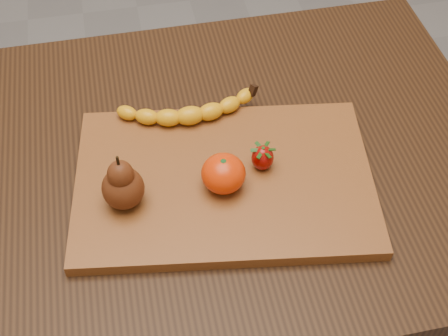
{
  "coord_description": "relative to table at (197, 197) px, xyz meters",
  "views": [
    {
      "loc": [
        -0.09,
        -0.65,
        1.51
      ],
      "look_at": [
        0.04,
        -0.06,
        0.8
      ],
      "focal_mm": 50.0,
      "sensor_mm": 36.0,
      "label": 1
    }
  ],
  "objects": [
    {
      "name": "table",
      "position": [
        0.0,
        0.0,
        0.0
      ],
      "size": [
        1.0,
        0.7,
        0.76
      ],
      "color": "black",
      "rests_on": "ground"
    },
    {
      "name": "cutting_board",
      "position": [
        0.04,
        -0.06,
        0.11
      ],
      "size": [
        0.49,
        0.36,
        0.02
      ],
      "primitive_type": "cube",
      "rotation": [
        0.0,
        0.0,
        -0.15
      ],
      "color": "brown",
      "rests_on": "table"
    },
    {
      "name": "pear",
      "position": [
        -0.12,
        -0.08,
        0.17
      ],
      "size": [
        0.07,
        0.07,
        0.1
      ],
      "primitive_type": null,
      "rotation": [
        0.0,
        0.0,
        -0.12
      ],
      "color": "#4F210C",
      "rests_on": "cutting_board"
    },
    {
      "name": "banana",
      "position": [
        0.0,
        0.06,
        0.13
      ],
      "size": [
        0.2,
        0.05,
        0.03
      ],
      "primitive_type": null,
      "rotation": [
        0.0,
        0.0,
        0.0
      ],
      "color": "#E79E0A",
      "rests_on": "cutting_board"
    },
    {
      "name": "mandarin",
      "position": [
        0.03,
        -0.08,
        0.15
      ],
      "size": [
        0.07,
        0.07,
        0.06
      ],
      "primitive_type": "ellipsoid",
      "rotation": [
        0.0,
        0.0,
        -0.13
      ],
      "color": "red",
      "rests_on": "cutting_board"
    },
    {
      "name": "strawberry",
      "position": [
        0.1,
        -0.05,
        0.14
      ],
      "size": [
        0.04,
        0.04,
        0.04
      ],
      "primitive_type": null,
      "rotation": [
        0.0,
        0.0,
        -0.16
      ],
      "color": "#850703",
      "rests_on": "cutting_board"
    }
  ]
}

